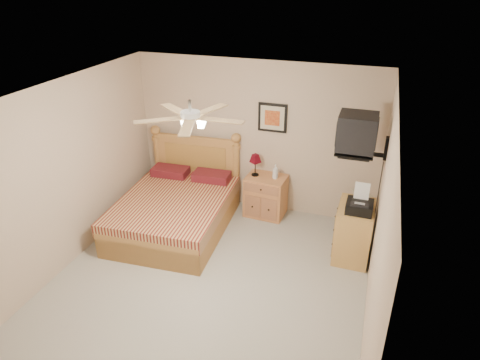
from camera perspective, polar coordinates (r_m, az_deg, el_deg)
name	(u,v)px	position (r m, az deg, el deg)	size (l,w,h in m)	color
floor	(206,286)	(5.77, -4.55, -13.90)	(4.50, 4.50, 0.00)	#9D998E
ceiling	(198,99)	(4.56, -5.68, 10.75)	(4.00, 4.50, 0.04)	white
wall_back	(256,138)	(6.97, 2.14, 5.67)	(4.00, 0.04, 2.50)	#C1A88E
wall_front	(83,348)	(3.53, -20.24, -20.26)	(4.00, 0.04, 2.50)	#C1A88E
wall_left	(61,179)	(6.05, -22.79, 0.12)	(0.04, 4.50, 2.50)	#C1A88E
wall_right	(379,232)	(4.72, 18.08, -6.64)	(0.04, 4.50, 2.50)	#C1A88E
bed	(173,192)	(6.59, -8.92, -1.59)	(1.55, 2.03, 1.32)	#B6893F
nightstand	(266,196)	(7.08, 3.44, -2.11)	(0.64, 0.48, 0.69)	#AB6A3F
table_lamp	(255,165)	(6.90, 2.05, 2.04)	(0.20, 0.20, 0.37)	#540613
lotion_bottle	(275,172)	(6.84, 4.73, 1.13)	(0.09, 0.09, 0.24)	white
framed_picture	(273,118)	(6.76, 4.36, 8.28)	(0.46, 0.04, 0.46)	black
dresser	(354,232)	(6.24, 14.91, -6.67)	(0.48, 0.69, 0.81)	tan
fax_machine	(361,199)	(5.84, 15.78, -2.48)	(0.35, 0.37, 0.37)	black
magazine_lower	(354,196)	(6.28, 14.99, -2.03)	(0.19, 0.26, 0.02)	#C0B39C
magazine_upper	(355,194)	(6.28, 15.08, -1.79)	(0.21, 0.29, 0.02)	tan
wall_tv	(369,136)	(5.69, 16.81, 5.64)	(0.56, 0.46, 0.58)	black
ceiling_fan	(190,117)	(4.43, -6.63, 8.32)	(1.14, 1.14, 0.28)	white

